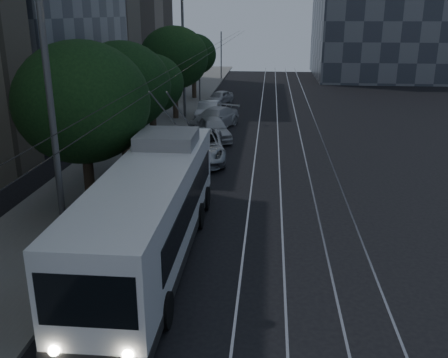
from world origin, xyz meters
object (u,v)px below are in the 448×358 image
at_px(car_white_a, 213,129).
at_px(car_white_d, 220,97).
at_px(pickup_silver, 199,146).
at_px(car_white_c, 208,111).
at_px(streetlamp_far, 188,37).
at_px(car_white_b, 214,118).
at_px(streetlamp_near, 63,84).
at_px(trolleybus, 152,210).

relative_size(car_white_a, car_white_d, 1.24).
height_order(pickup_silver, car_white_d, pickup_silver).
relative_size(car_white_c, streetlamp_far, 0.41).
bearing_deg(streetlamp_far, car_white_b, -53.57).
bearing_deg(pickup_silver, streetlamp_near, -106.17).
bearing_deg(car_white_d, car_white_a, -65.52).
height_order(car_white_d, streetlamp_far, streetlamp_far).
xyz_separation_m(pickup_silver, car_white_d, (-0.71, 19.05, -0.24)).
distance_m(trolleybus, car_white_c, 23.93).
distance_m(car_white_b, streetlamp_far, 6.97).
bearing_deg(streetlamp_far, trolleybus, -84.09).
distance_m(trolleybus, car_white_a, 17.24).
xyz_separation_m(car_white_b, streetlamp_far, (-2.34, 3.17, 5.75)).
bearing_deg(car_white_c, car_white_a, -77.90).
distance_m(car_white_c, streetlamp_far, 5.96).
distance_m(trolleybus, streetlamp_far, 24.50).
xyz_separation_m(car_white_a, streetlamp_far, (-2.67, 6.70, 5.73)).
bearing_deg(pickup_silver, car_white_a, 78.24).
xyz_separation_m(car_white_a, streetlamp_near, (-2.14, -19.12, 5.57)).
height_order(car_white_c, streetlamp_near, streetlamp_near).
bearing_deg(car_white_b, car_white_c, 127.26).
height_order(streetlamp_near, streetlamp_far, streetlamp_far).
bearing_deg(streetlamp_near, car_white_c, 87.82).
bearing_deg(streetlamp_far, pickup_silver, -78.35).
xyz_separation_m(car_white_b, car_white_c, (-0.83, 3.15, -0.02)).
bearing_deg(pickup_silver, car_white_c, 85.76).
bearing_deg(car_white_d, streetlamp_far, -82.43).
bearing_deg(car_white_a, car_white_c, 80.42).
xyz_separation_m(pickup_silver, car_white_a, (0.27, 4.96, -0.09)).
xyz_separation_m(car_white_a, car_white_d, (-0.98, 14.09, -0.15)).
bearing_deg(car_white_a, streetlamp_far, 92.29).
xyz_separation_m(trolleybus, streetlamp_near, (-1.94, -1.91, 4.57)).
bearing_deg(trolleybus, car_white_d, 91.36).
distance_m(car_white_d, streetlamp_far, 9.59).
relative_size(car_white_b, streetlamp_far, 0.48).
height_order(car_white_c, streetlamp_far, streetlamp_far).
bearing_deg(car_white_b, car_white_d, 115.97).
relative_size(car_white_c, streetlamp_near, 0.42).
distance_m(pickup_silver, car_white_c, 11.67).
distance_m(car_white_d, streetlamp_near, 33.72).
bearing_deg(car_white_c, streetlamp_near, -89.96).
xyz_separation_m(car_white_a, car_white_b, (-0.33, 3.53, -0.02)).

